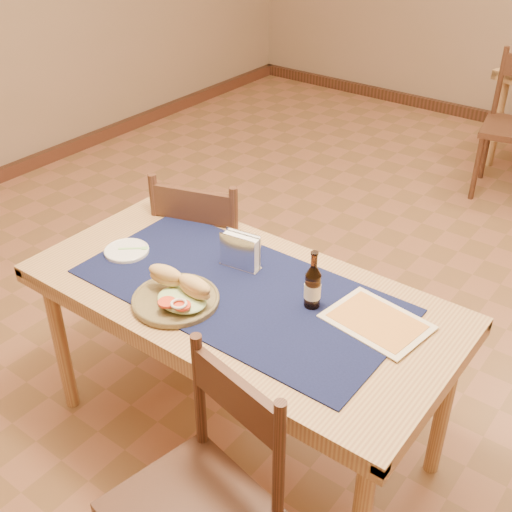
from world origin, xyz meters
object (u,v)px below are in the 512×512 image
Objects in this scene: sandwich_plate at (178,295)px; beer_bottle at (313,286)px; chair_main_near at (200,499)px; chair_main_far at (210,254)px; napkin_holder at (240,252)px; main_table at (240,309)px.

sandwich_plate is 0.47m from beer_bottle.
sandwich_plate is at bearing 137.30° from chair_main_near.
chair_main_far is 0.63m from napkin_holder.
sandwich_plate is at bearing -144.76° from beer_bottle.
sandwich_plate is 0.32m from napkin_holder.
sandwich_plate is (-0.45, 0.42, 0.31)m from chair_main_near.
beer_bottle reaches higher than chair_main_far.
main_table is 7.24× the size of beer_bottle.
chair_main_far is at bearing 129.31° from chair_main_near.
chair_main_near is 4.12× the size of beer_bottle.
chair_main_far is at bearing 122.77° from sandwich_plate.
chair_main_near is 0.91m from napkin_holder.
chair_main_near is at bearing -84.60° from beer_bottle.
main_table is 5.13× the size of sandwich_plate.
main_table is 9.58× the size of napkin_holder.
beer_bottle is (-0.06, 0.69, 0.36)m from chair_main_near.
chair_main_near is at bearing -61.74° from main_table.
napkin_holder is at bearing 119.81° from chair_main_near.
main_table is at bearing -163.47° from beer_bottle.
beer_bottle is 1.32× the size of napkin_holder.
main_table is at bearing 57.75° from sandwich_plate.
chair_main_far reaches higher than chair_main_near.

